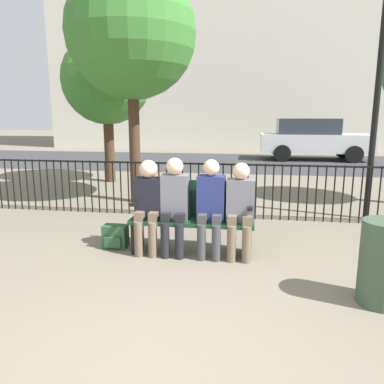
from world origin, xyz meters
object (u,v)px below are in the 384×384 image
(lamp_post, at_px, (381,55))
(parked_car_0, at_px, (312,138))
(seated_person_1, at_px, (175,201))
(backpack, at_px, (115,237))
(seated_person_3, at_px, (240,205))
(tree_1, at_px, (106,81))
(seated_person_2, at_px, (211,203))
(seated_person_0, at_px, (148,201))
(trash_bin, at_px, (384,263))
(tree_2, at_px, (131,34))
(park_bench, at_px, (193,214))

(lamp_post, distance_m, parked_car_0, 9.07)
(seated_person_1, distance_m, parked_car_0, 11.49)
(lamp_post, height_order, parked_car_0, lamp_post)
(backpack, height_order, parked_car_0, parked_car_0)
(seated_person_3, xyz_separation_m, tree_1, (-3.59, 4.98, 1.95))
(seated_person_2, bearing_deg, seated_person_0, -179.92)
(parked_car_0, bearing_deg, seated_person_1, -106.85)
(tree_1, distance_m, parked_car_0, 8.75)
(seated_person_3, xyz_separation_m, trash_bin, (1.35, -0.98, -0.26))
(seated_person_2, xyz_separation_m, backpack, (-1.28, 0.08, -0.53))
(backpack, xyz_separation_m, parked_car_0, (4.16, 10.92, 0.69))
(tree_2, bearing_deg, seated_person_1, -63.64)
(tree_2, xyz_separation_m, lamp_post, (4.29, -0.65, -0.58))
(seated_person_2, distance_m, seated_person_3, 0.36)
(seated_person_2, bearing_deg, seated_person_3, -0.30)
(tree_2, xyz_separation_m, trash_bin, (3.55, -3.76, -2.85))
(seated_person_1, bearing_deg, parked_car_0, 73.15)
(park_bench, bearing_deg, lamp_post, 36.54)
(tree_2, relative_size, lamp_post, 1.10)
(park_bench, height_order, lamp_post, lamp_post)
(seated_person_1, bearing_deg, backpack, 174.53)
(seated_person_0, height_order, parked_car_0, parked_car_0)
(backpack, bearing_deg, seated_person_0, -9.39)
(park_bench, distance_m, backpack, 1.10)
(backpack, relative_size, trash_bin, 0.40)
(park_bench, height_order, tree_2, tree_2)
(seated_person_1, height_order, trash_bin, seated_person_1)
(tree_1, xyz_separation_m, tree_2, (1.39, -2.19, 0.64))
(seated_person_0, distance_m, tree_1, 5.86)
(park_bench, bearing_deg, seated_person_1, -149.49)
(backpack, bearing_deg, trash_bin, -19.53)
(seated_person_2, height_order, tree_2, tree_2)
(seated_person_2, xyz_separation_m, lamp_post, (2.46, 2.13, 1.99))
(lamp_post, bearing_deg, trash_bin, -103.40)
(backpack, distance_m, lamp_post, 4.95)
(seated_person_2, distance_m, lamp_post, 3.81)
(seated_person_3, distance_m, lamp_post, 3.60)
(park_bench, bearing_deg, seated_person_0, -166.98)
(tree_2, bearing_deg, backpack, -78.53)
(park_bench, distance_m, seated_person_0, 0.60)
(lamp_post, bearing_deg, parked_car_0, 87.30)
(seated_person_3, distance_m, parked_car_0, 11.28)
(seated_person_0, height_order, tree_2, tree_2)
(parked_car_0, bearing_deg, seated_person_3, -102.87)
(seated_person_3, height_order, backpack, seated_person_3)
(seated_person_2, height_order, seated_person_3, seated_person_2)
(seated_person_0, relative_size, tree_2, 0.27)
(seated_person_3, bearing_deg, lamp_post, 45.46)
(seated_person_0, distance_m, seated_person_3, 1.16)
(park_bench, xyz_separation_m, lamp_post, (2.70, 2.00, 2.18))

